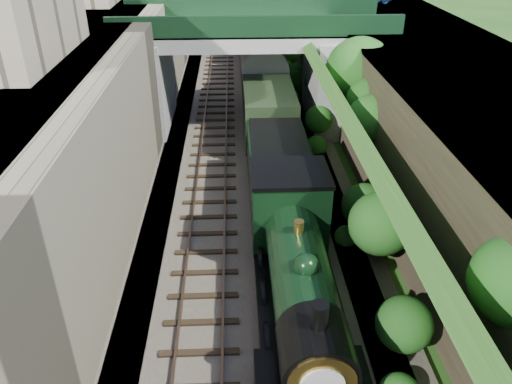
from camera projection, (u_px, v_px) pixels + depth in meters
trackbed at (248, 148)px, 28.93m from camera, size 10.00×90.00×0.20m
retaining_wall at (146, 93)px, 27.03m from camera, size 1.00×90.00×7.00m
street_plateau_left at (81, 94)px, 26.89m from camera, size 6.00×90.00×7.00m
street_plateau_right at (418, 95)px, 27.81m from camera, size 8.00×90.00×6.25m
embankment_slope at (335, 101)px, 28.21m from camera, size 4.53×91.24×6.36m
track_left at (214, 146)px, 28.78m from camera, size 2.50×90.00×0.20m
track_right at (269, 145)px, 28.90m from camera, size 2.50×90.00×0.20m
road_bridge at (261, 61)px, 30.47m from camera, size 16.00×6.40×7.25m
building_near at (2, 5)px, 18.94m from camera, size 4.00×8.00×4.00m
tree at (361, 74)px, 26.14m from camera, size 3.60×3.80×6.60m
locomotive at (297, 270)px, 16.32m from camera, size 3.10×10.22×3.83m
tender at (278, 174)px, 22.84m from camera, size 2.70×6.00×3.05m
coach_front at (263, 82)px, 33.57m from camera, size 2.90×18.00×3.70m
coach_middle at (252, 25)px, 49.89m from camera, size 2.90×18.00×3.70m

